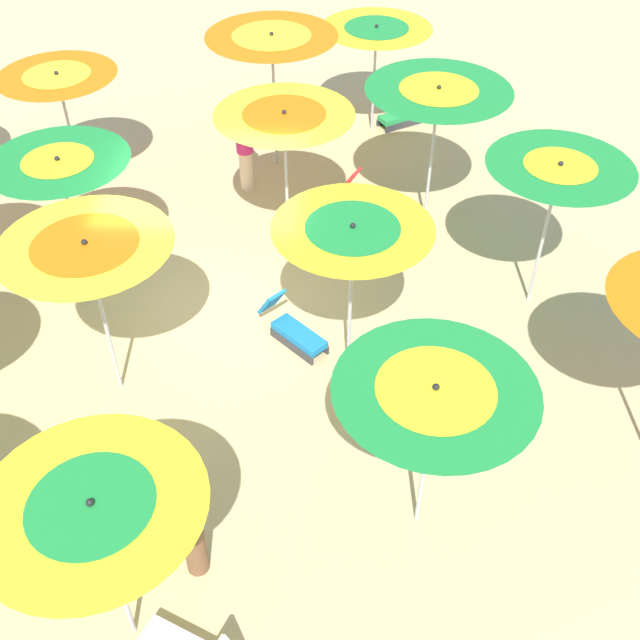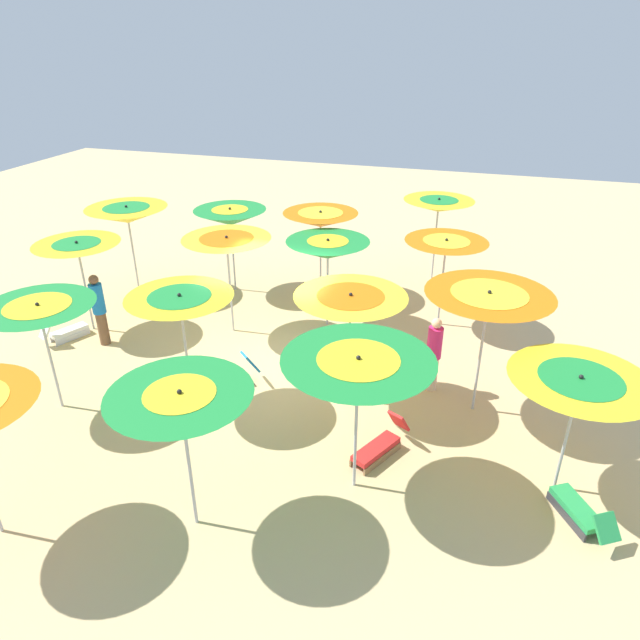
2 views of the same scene
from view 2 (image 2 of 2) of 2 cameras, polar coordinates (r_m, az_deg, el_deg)
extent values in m
cube|color=#D1B57F|center=(12.79, -4.25, -4.45)|extent=(41.21, 41.21, 0.04)
cylinder|color=#B2B2B7|center=(8.63, -12.91, -14.21)|extent=(0.05, 0.05, 2.12)
cone|color=#1E8C38|center=(7.98, -13.69, -8.46)|extent=(1.99, 1.99, 0.44)
cone|color=yellow|center=(7.92, -13.79, -7.76)|extent=(0.98, 0.98, 0.21)
sphere|color=black|center=(7.84, -13.89, -6.97)|extent=(0.07, 0.07, 0.07)
cylinder|color=#B2B2B7|center=(9.03, 3.60, -11.07)|extent=(0.05, 0.05, 2.18)
cone|color=#1E8C38|center=(8.40, 3.81, -5.23)|extent=(2.29, 2.29, 0.44)
cone|color=yellow|center=(8.35, 3.83, -4.61)|extent=(1.22, 1.22, 0.23)
sphere|color=black|center=(8.27, 3.86, -3.78)|extent=(0.07, 0.07, 0.07)
cylinder|color=#B2B2B7|center=(9.82, 23.33, -11.00)|extent=(0.05, 0.05, 1.92)
cone|color=yellow|center=(9.30, 24.41, -6.31)|extent=(2.10, 2.10, 0.37)
cone|color=#1E8C38|center=(9.26, 24.50, -5.87)|extent=(1.21, 1.21, 0.21)
sphere|color=black|center=(9.19, 24.66, -5.19)|extent=(0.07, 0.07, 0.07)
cylinder|color=#B2B2B7|center=(12.00, -25.24, -3.85)|extent=(0.05, 0.05, 2.01)
cone|color=#1E8C38|center=(11.56, -26.21, 0.44)|extent=(2.04, 2.04, 0.38)
cone|color=yellow|center=(11.53, -26.30, 0.82)|extent=(1.18, 1.18, 0.22)
sphere|color=black|center=(11.48, -26.44, 1.43)|extent=(0.07, 0.07, 0.07)
cylinder|color=#B2B2B7|center=(11.19, -13.17, -3.61)|extent=(0.05, 0.05, 2.15)
cone|color=yellow|center=(10.70, -13.77, 1.35)|extent=(1.97, 1.97, 0.39)
cone|color=#1E8C38|center=(10.66, -13.82, 1.78)|extent=(1.15, 1.15, 0.23)
sphere|color=black|center=(10.60, -13.90, 2.45)|extent=(0.07, 0.07, 0.07)
cylinder|color=#B2B2B7|center=(11.05, 2.93, -3.37)|extent=(0.05, 0.05, 2.13)
cone|color=yellow|center=(10.55, 3.06, 1.62)|extent=(2.12, 2.12, 0.33)
cone|color=orange|center=(10.52, 3.07, 1.97)|extent=(1.26, 1.26, 0.19)
sphere|color=black|center=(10.47, 3.09, 2.57)|extent=(0.07, 0.07, 0.07)
cylinder|color=#B2B2B7|center=(11.13, 15.67, -3.77)|extent=(0.05, 0.05, 2.28)
cone|color=orange|center=(10.61, 16.42, 1.52)|extent=(2.29, 2.29, 0.42)
cone|color=yellow|center=(10.57, 16.49, 1.97)|extent=(1.36, 1.36, 0.25)
sphere|color=black|center=(10.51, 16.59, 2.70)|extent=(0.07, 0.07, 0.07)
cylinder|color=#B2B2B7|center=(14.84, -22.34, 2.74)|extent=(0.05, 0.05, 2.08)
cone|color=yellow|center=(14.48, -23.06, 6.48)|extent=(1.98, 1.98, 0.31)
cone|color=#1E8C38|center=(14.46, -23.11, 6.76)|extent=(1.09, 1.09, 0.17)
sphere|color=black|center=(14.42, -23.19, 7.17)|extent=(0.07, 0.07, 0.07)
cylinder|color=#B2B2B7|center=(13.80, -8.95, 3.03)|extent=(0.05, 0.05, 2.21)
cone|color=yellow|center=(13.39, -9.28, 7.35)|extent=(2.06, 2.06, 0.36)
cone|color=orange|center=(13.36, -9.31, 7.66)|extent=(1.25, 1.25, 0.22)
sphere|color=black|center=(13.32, -9.35, 8.19)|extent=(0.07, 0.07, 0.07)
cylinder|color=#B2B2B7|center=(13.99, 0.76, 3.20)|extent=(0.05, 0.05, 1.98)
cone|color=#1E8C38|center=(13.61, 0.78, 7.02)|extent=(2.00, 2.00, 0.44)
cone|color=yellow|center=(13.57, 0.78, 7.49)|extent=(0.99, 0.99, 0.22)
sphere|color=black|center=(13.53, 0.79, 8.02)|extent=(0.07, 0.07, 0.07)
cylinder|color=#B2B2B7|center=(14.29, 12.06, 3.25)|extent=(0.05, 0.05, 2.04)
cone|color=orange|center=(13.92, 12.46, 7.10)|extent=(1.97, 1.97, 0.32)
cone|color=yellow|center=(13.89, 12.50, 7.39)|extent=(1.11, 1.11, 0.18)
sphere|color=black|center=(13.86, 12.54, 7.84)|extent=(0.07, 0.07, 0.07)
cylinder|color=#B2B2B7|center=(16.69, -18.14, 6.30)|extent=(0.05, 0.05, 2.20)
cone|color=yellow|center=(16.36, -18.70, 9.89)|extent=(2.16, 2.16, 0.43)
cone|color=#1E8C38|center=(16.33, -18.75, 10.22)|extent=(1.23, 1.23, 0.24)
sphere|color=black|center=(16.30, -18.83, 10.70)|extent=(0.07, 0.07, 0.07)
cylinder|color=#B2B2B7|center=(16.13, -8.68, 6.49)|extent=(0.05, 0.05, 2.12)
cone|color=#1E8C38|center=(15.80, -8.95, 10.08)|extent=(1.95, 1.95, 0.44)
cone|color=yellow|center=(15.77, -8.98, 10.48)|extent=(0.98, 0.98, 0.22)
sphere|color=black|center=(15.73, -9.01, 10.95)|extent=(0.07, 0.07, 0.07)
cylinder|color=#B2B2B7|center=(15.67, 0.05, 6.23)|extent=(0.05, 0.05, 2.14)
cone|color=orange|center=(15.32, 0.05, 9.98)|extent=(2.00, 2.00, 0.39)
cone|color=yellow|center=(15.30, 0.05, 10.28)|extent=(1.19, 1.19, 0.23)
sphere|color=black|center=(15.26, 0.05, 10.78)|extent=(0.07, 0.07, 0.07)
cylinder|color=#B2B2B7|center=(16.89, 11.40, 7.44)|extent=(0.05, 0.05, 2.25)
cone|color=yellow|center=(16.55, 11.76, 11.10)|extent=(1.97, 1.97, 0.34)
cone|color=#1E8C38|center=(16.53, 11.78, 11.38)|extent=(1.07, 1.07, 0.18)
sphere|color=black|center=(16.50, 11.82, 11.77)|extent=(0.07, 0.07, 0.07)
cube|color=olive|center=(10.15, 6.28, -13.59)|extent=(0.48, 0.90, 0.14)
cube|color=olive|center=(10.29, 4.89, -12.83)|extent=(0.48, 0.90, 0.14)
cube|color=red|center=(10.14, 5.61, -12.69)|extent=(0.73, 1.02, 0.10)
cube|color=red|center=(10.38, 7.88, -9.96)|extent=(0.42, 0.41, 0.44)
cube|color=#333338|center=(11.94, -9.11, -6.77)|extent=(0.62, 0.66, 0.14)
cube|color=#333338|center=(12.19, -9.65, -6.05)|extent=(0.62, 0.66, 0.14)
cube|color=#1972B7|center=(12.00, -9.43, -5.93)|extent=(0.82, 0.84, 0.10)
cube|color=#1972B7|center=(12.03, -6.98, -4.17)|extent=(0.44, 0.44, 0.46)
cube|color=silver|center=(15.13, -23.94, -1.22)|extent=(0.38, 0.80, 0.14)
cube|color=silver|center=(14.89, -23.44, -1.57)|extent=(0.38, 0.80, 0.14)
cube|color=white|center=(14.96, -23.78, -0.99)|extent=(0.61, 0.90, 0.10)
cube|color=white|center=(14.68, -25.77, -0.93)|extent=(0.37, 0.36, 0.39)
cube|color=#333338|center=(9.89, 23.34, -17.51)|extent=(0.51, 0.80, 0.14)
cube|color=#333338|center=(10.07, 24.93, -16.96)|extent=(0.51, 0.80, 0.14)
cube|color=green|center=(9.90, 24.28, -16.73)|extent=(0.76, 0.96, 0.10)
cube|color=green|center=(9.46, 26.73, -18.07)|extent=(0.45, 0.44, 0.33)
cylinder|color=beige|center=(11.94, 11.09, -5.21)|extent=(0.24, 0.24, 0.76)
cylinder|color=#D82672|center=(11.58, 11.40, -2.23)|extent=(0.30, 0.30, 0.66)
sphere|color=beige|center=(11.37, 11.60, -0.32)|extent=(0.21, 0.21, 0.21)
cylinder|color=brown|center=(14.28, -20.87, -0.76)|extent=(0.24, 0.24, 0.81)
cylinder|color=#1972BF|center=(13.97, -21.38, 2.01)|extent=(0.30, 0.30, 0.71)
sphere|color=brown|center=(13.79, -21.70, 3.76)|extent=(0.22, 0.22, 0.22)
sphere|color=white|center=(17.11, 17.67, 3.38)|extent=(0.28, 0.28, 0.28)
camera|label=1|loc=(15.12, -44.33, 24.00)|focal=42.89mm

